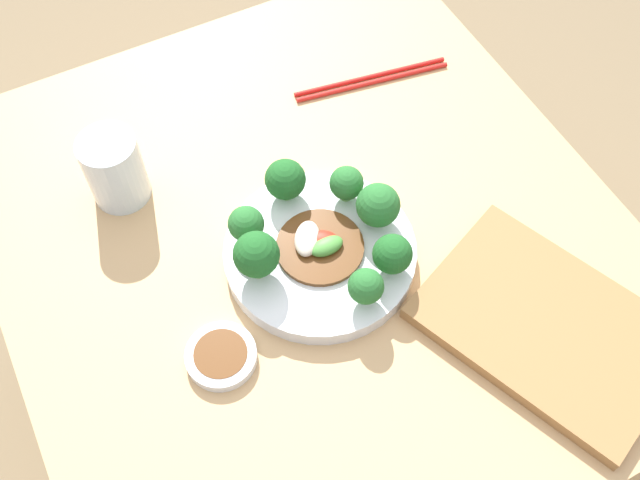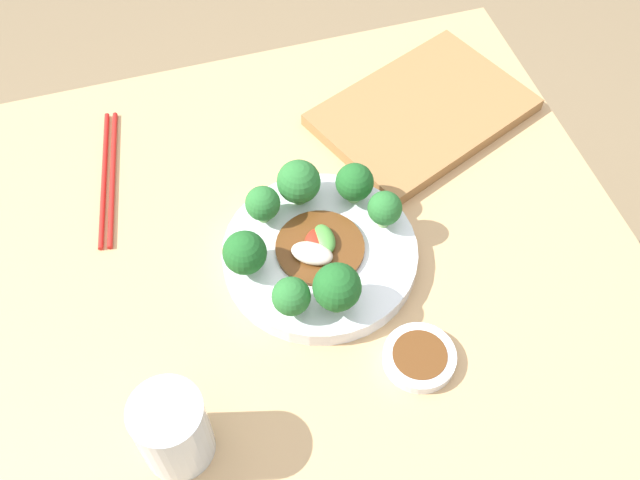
# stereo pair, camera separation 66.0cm
# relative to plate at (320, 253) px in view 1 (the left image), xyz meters

# --- Properties ---
(ground_plane) EXTENTS (8.00, 8.00, 0.00)m
(ground_plane) POSITION_rel_plate_xyz_m (0.03, -0.01, -0.73)
(ground_plane) COLOR #7F6B4C
(table) EXTENTS (0.89, 0.81, 0.72)m
(table) POSITION_rel_plate_xyz_m (0.03, -0.01, -0.37)
(table) COLOR tan
(table) RESTS_ON ground_plane
(plate) EXTENTS (0.25, 0.25, 0.02)m
(plate) POSITION_rel_plate_xyz_m (0.00, 0.00, 0.00)
(plate) COLOR silver
(plate) RESTS_ON table
(broccoli_southwest) EXTENTS (0.05, 0.05, 0.06)m
(broccoli_southwest) POSITION_rel_plate_xyz_m (-0.07, -0.07, 0.05)
(broccoli_southwest) COLOR #89B76B
(broccoli_southwest) RESTS_ON plate
(broccoli_west) EXTENTS (0.04, 0.04, 0.05)m
(broccoli_west) POSITION_rel_plate_xyz_m (-0.09, -0.02, 0.04)
(broccoli_west) COLOR #89B76B
(broccoli_west) RESTS_ON plate
(broccoli_east) EXTENTS (0.05, 0.05, 0.06)m
(broccoli_east) POSITION_rel_plate_xyz_m (0.10, 0.00, 0.05)
(broccoli_east) COLOR #70A356
(broccoli_east) RESTS_ON plate
(broccoli_northeast) EXTENTS (0.05, 0.05, 0.06)m
(broccoli_northeast) POSITION_rel_plate_xyz_m (0.06, 0.08, 0.04)
(broccoli_northeast) COLOR #7AAD5B
(broccoli_northeast) RESTS_ON plate
(broccoli_south) EXTENTS (0.06, 0.06, 0.07)m
(broccoli_south) POSITION_rel_plate_xyz_m (0.00, -0.08, 0.05)
(broccoli_south) COLOR #7AAD5B
(broccoli_south) RESTS_ON plate
(broccoli_southeast) EXTENTS (0.05, 0.05, 0.05)m
(broccoli_southeast) POSITION_rel_plate_xyz_m (0.06, -0.07, 0.04)
(broccoli_southeast) COLOR #70A356
(broccoli_southeast) RESTS_ON plate
(broccoli_north) EXTENTS (0.06, 0.06, 0.07)m
(broccoli_north) POSITION_rel_plate_xyz_m (0.00, 0.08, 0.05)
(broccoli_north) COLOR #7AAD5B
(broccoli_north) RESTS_ON plate
(stirfry_center) EXTENTS (0.11, 0.11, 0.02)m
(stirfry_center) POSITION_rel_plate_xyz_m (0.00, 0.00, 0.02)
(stirfry_center) COLOR #5B3314
(stirfry_center) RESTS_ON plate
(drinking_glass) EXTENTS (0.08, 0.08, 0.11)m
(drinking_glass) POSITION_rel_plate_xyz_m (0.22, 0.19, 0.04)
(drinking_glass) COLOR silver
(drinking_glass) RESTS_ON table
(chopsticks) EXTENTS (0.06, 0.24, 0.01)m
(chopsticks) POSITION_rel_plate_xyz_m (0.24, -0.22, -0.01)
(chopsticks) COLOR red
(chopsticks) RESTS_ON table
(sauce_dish) EXTENTS (0.09, 0.09, 0.02)m
(sauce_dish) POSITION_rel_plate_xyz_m (-0.07, 0.17, -0.00)
(sauce_dish) COLOR silver
(sauce_dish) RESTS_ON table
(cutting_board) EXTENTS (0.35, 0.30, 0.02)m
(cutting_board) POSITION_rel_plate_xyz_m (-0.22, -0.20, -0.00)
(cutting_board) COLOR olive
(cutting_board) RESTS_ON table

